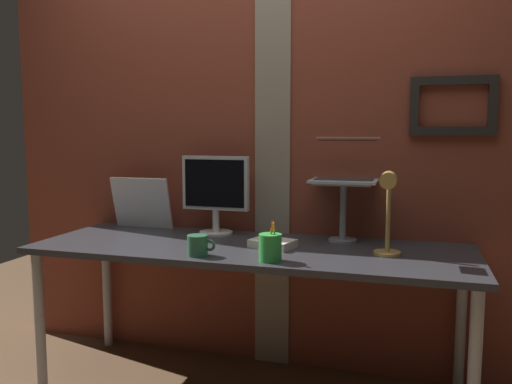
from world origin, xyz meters
TOP-DOWN VIEW (x-y plane):
  - ground_plane at (0.00, 0.00)m, footprint 6.00×6.00m
  - brick_wall_back at (0.00, 0.36)m, footprint 3.01×0.16m
  - desk at (0.07, -0.06)m, footprint 2.10×0.71m
  - monitor at (-0.20, 0.18)m, footprint 0.37×0.18m
  - laptop_stand at (0.48, 0.18)m, footprint 0.28×0.22m
  - laptop at (0.48, 0.25)m, footprint 0.33×0.32m
  - whiteboard_panel at (-0.66, 0.21)m, footprint 0.35×0.09m
  - desk_lamp at (0.71, -0.11)m, footprint 0.12×0.20m
  - pen_cup at (0.24, -0.31)m, footprint 0.10×0.10m
  - coffee_mug at (-0.09, -0.31)m, footprint 0.13×0.09m
  - paper_clutter_stack at (0.18, -0.06)m, footprint 0.23×0.19m

SIDE VIEW (x-z plane):
  - ground_plane at x=0.00m, z-range 0.00..0.00m
  - desk at x=0.07m, z-range 0.30..1.03m
  - paper_clutter_stack at x=0.18m, z-range 0.73..0.77m
  - coffee_mug at x=-0.09m, z-range 0.73..0.82m
  - pen_cup at x=0.24m, z-range 0.70..0.88m
  - whiteboard_panel at x=-0.66m, z-range 0.73..1.02m
  - laptop_stand at x=0.48m, z-range 0.78..1.08m
  - desk_lamp at x=0.71m, z-range 0.78..1.16m
  - monitor at x=-0.20m, z-range 0.77..1.19m
  - laptop at x=0.48m, z-range 0.98..1.20m
  - brick_wall_back at x=0.00m, z-range 0.00..2.34m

